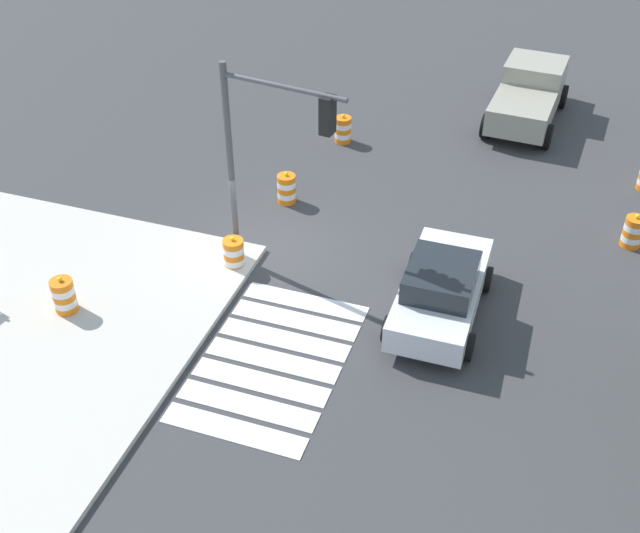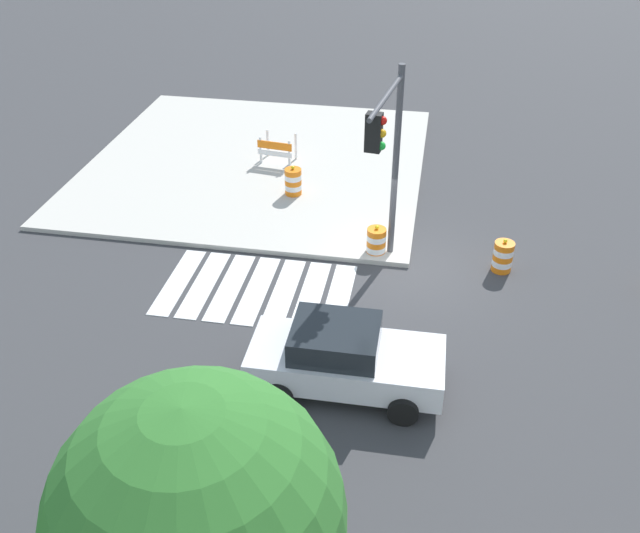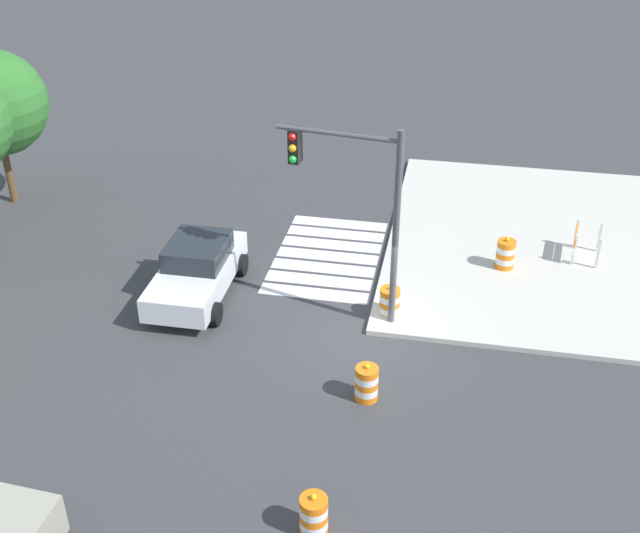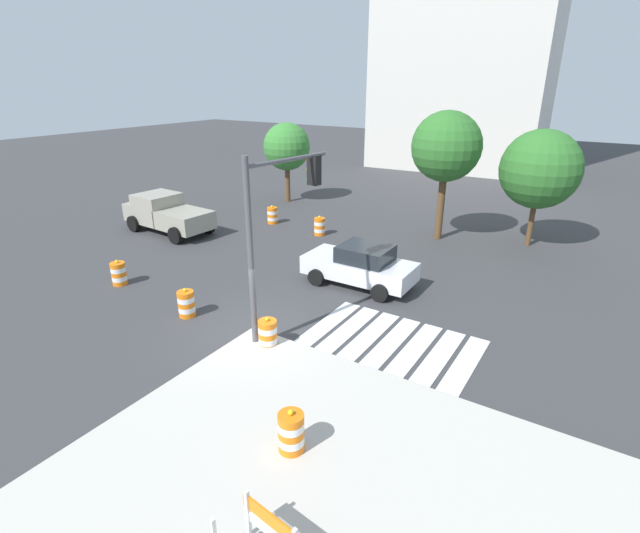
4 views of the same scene
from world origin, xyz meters
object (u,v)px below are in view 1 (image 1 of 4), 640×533
object	(u,v)px
traffic_light_pole	(268,139)
traffic_barrel_near_corner	(633,232)
traffic_barrel_far_curb	(287,189)
traffic_barrel_crosswalk_end	(234,254)
pickup_truck	(530,93)
traffic_barrel_median_near	(343,130)
traffic_barrel_on_sidewalk	(64,295)
sports_car	(441,289)

from	to	relation	value
traffic_light_pole	traffic_barrel_near_corner	bearing A→B (deg)	115.61
traffic_barrel_far_curb	traffic_light_pole	size ratio (longest dim) A/B	0.19
traffic_barrel_near_corner	traffic_barrel_crosswalk_end	xyz separation A→B (m)	(4.57, -10.02, 0.00)
pickup_truck	traffic_light_pole	distance (m)	12.91
traffic_barrel_near_corner	traffic_barrel_far_curb	world-z (taller)	same
traffic_barrel_crosswalk_end	traffic_barrel_median_near	distance (m)	7.81
pickup_truck	traffic_barrel_near_corner	distance (m)	8.07
traffic_barrel_near_corner	traffic_barrel_crosswalk_end	size ratio (longest dim) A/B	1.00
traffic_barrel_near_corner	traffic_barrel_median_near	xyz separation A→B (m)	(-3.22, -9.46, 0.00)
traffic_barrel_median_near	traffic_light_pole	size ratio (longest dim) A/B	0.19
traffic_barrel_crosswalk_end	traffic_barrel_on_sidewalk	xyz separation A→B (m)	(3.12, -3.15, 0.15)
sports_car	pickup_truck	world-z (taller)	pickup_truck
traffic_barrel_crosswalk_end	traffic_light_pole	xyz separation A→B (m)	(-0.26, 1.03, 3.46)
traffic_barrel_near_corner	traffic_light_pole	world-z (taller)	traffic_light_pole
traffic_barrel_near_corner	pickup_truck	bearing A→B (deg)	-152.11
traffic_barrel_on_sidewalk	traffic_light_pole	xyz separation A→B (m)	(-3.38, 4.18, 3.31)
traffic_barrel_crosswalk_end	traffic_barrel_far_curb	xyz separation A→B (m)	(-3.58, 0.13, 0.00)
traffic_barrel_median_near	traffic_barrel_on_sidewalk	xyz separation A→B (m)	(10.91, -3.71, 0.15)
traffic_barrel_far_curb	traffic_barrel_on_sidewalk	bearing A→B (deg)	-26.03
traffic_barrel_median_near	traffic_barrel_far_curb	size ratio (longest dim) A/B	1.00
pickup_truck	traffic_barrel_crosswalk_end	bearing A→B (deg)	-28.16
traffic_barrel_crosswalk_end	traffic_barrel_far_curb	world-z (taller)	same
traffic_barrel_median_near	traffic_barrel_on_sidewalk	bearing A→B (deg)	-18.78
sports_car	traffic_barrel_far_curb	bearing A→B (deg)	-124.20
traffic_barrel_on_sidewalk	traffic_light_pole	bearing A→B (deg)	129.02
traffic_barrel_on_sidewalk	traffic_barrel_crosswalk_end	bearing A→B (deg)	134.77
traffic_barrel_far_curb	sports_car	bearing A→B (deg)	55.80
pickup_truck	traffic_barrel_median_near	world-z (taller)	pickup_truck
traffic_barrel_far_curb	traffic_barrel_near_corner	bearing A→B (deg)	95.72
pickup_truck	traffic_barrel_on_sidewalk	world-z (taller)	pickup_truck
sports_car	traffic_barrel_on_sidewalk	distance (m)	9.23
traffic_light_pole	pickup_truck	bearing A→B (deg)	155.42
sports_car	traffic_barrel_crosswalk_end	distance (m)	5.60
traffic_barrel_crosswalk_end	traffic_barrel_on_sidewalk	size ratio (longest dim) A/B	1.00
traffic_barrel_far_curb	traffic_barrel_on_sidewalk	world-z (taller)	traffic_barrel_on_sidewalk
pickup_truck	traffic_barrel_near_corner	bearing A→B (deg)	27.89
traffic_barrel_median_near	traffic_light_pole	bearing A→B (deg)	3.54
traffic_barrel_crosswalk_end	traffic_light_pole	world-z (taller)	traffic_light_pole
sports_car	traffic_light_pole	size ratio (longest dim) A/B	0.78
pickup_truck	traffic_barrel_far_curb	world-z (taller)	pickup_truck
traffic_barrel_crosswalk_end	traffic_light_pole	size ratio (longest dim) A/B	0.19
pickup_truck	traffic_barrel_crosswalk_end	xyz separation A→B (m)	(11.69, -6.26, -0.52)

